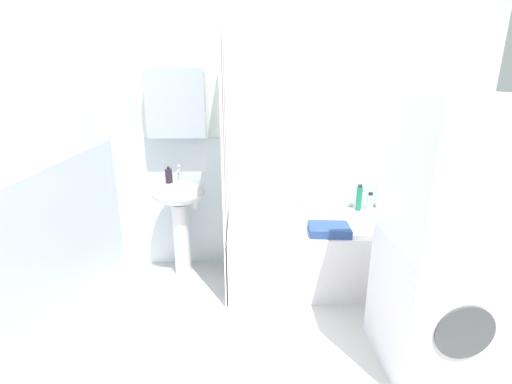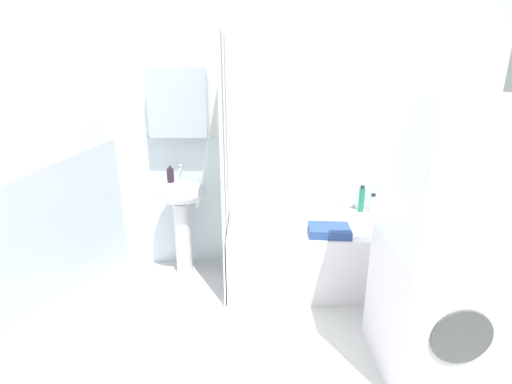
# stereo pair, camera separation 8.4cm
# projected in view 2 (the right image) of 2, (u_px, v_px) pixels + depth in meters

# --- Properties ---
(ground_plane) EXTENTS (4.80, 5.60, 0.04)m
(ground_plane) POSITION_uv_depth(u_px,v_px,m) (305.00, 356.00, 2.31)
(ground_plane) COLOR silver
(wall_back_tiled) EXTENTS (3.60, 0.18, 2.40)m
(wall_back_tiled) POSITION_uv_depth(u_px,v_px,m) (283.00, 144.00, 3.16)
(wall_back_tiled) COLOR white
(wall_back_tiled) RESTS_ON ground_plane
(wall_left_tiled) EXTENTS (0.07, 1.81, 2.40)m
(wall_left_tiled) POSITION_uv_depth(u_px,v_px,m) (58.00, 173.00, 2.28)
(wall_left_tiled) COLOR white
(wall_left_tiled) RESTS_ON ground_plane
(sink) EXTENTS (0.44, 0.34, 0.86)m
(sink) POSITION_uv_depth(u_px,v_px,m) (181.00, 207.00, 3.08)
(sink) COLOR white
(sink) RESTS_ON ground_plane
(faucet) EXTENTS (0.03, 0.12, 0.12)m
(faucet) POSITION_uv_depth(u_px,v_px,m) (181.00, 172.00, 3.07)
(faucet) COLOR silver
(faucet) RESTS_ON sink
(soap_dispenser) EXTENTS (0.06, 0.06, 0.14)m
(soap_dispenser) POSITION_uv_depth(u_px,v_px,m) (170.00, 175.00, 2.98)
(soap_dispenser) COLOR #30202F
(soap_dispenser) RESTS_ON sink
(bathtub) EXTENTS (1.49, 0.72, 0.54)m
(bathtub) POSITION_uv_depth(u_px,v_px,m) (317.00, 253.00, 3.04)
(bathtub) COLOR white
(bathtub) RESTS_ON ground_plane
(shower_curtain) EXTENTS (0.01, 0.72, 2.00)m
(shower_curtain) POSITION_uv_depth(u_px,v_px,m) (225.00, 170.00, 2.81)
(shower_curtain) COLOR white
(shower_curtain) RESTS_ON ground_plane
(shampoo_bottle) EXTENTS (0.05, 0.05, 0.20)m
(shampoo_bottle) POSITION_uv_depth(u_px,v_px,m) (384.00, 201.00, 3.22)
(shampoo_bottle) COLOR #2B4D9D
(shampoo_bottle) RESTS_ON bathtub
(lotion_bottle) EXTENTS (0.06, 0.06, 0.17)m
(lotion_bottle) POSITION_uv_depth(u_px,v_px,m) (373.00, 203.00, 3.20)
(lotion_bottle) COLOR white
(lotion_bottle) RESTS_ON bathtub
(conditioner_bottle) EXTENTS (0.05, 0.05, 0.24)m
(conditioner_bottle) POSITION_uv_depth(u_px,v_px,m) (362.00, 199.00, 3.20)
(conditioner_bottle) COLOR #1F7759
(conditioner_bottle) RESTS_ON bathtub
(towel_folded) EXTENTS (0.33, 0.26, 0.06)m
(towel_folded) POSITION_uv_depth(u_px,v_px,m) (329.00, 230.00, 2.75)
(towel_folded) COLOR #2E4A8C
(towel_folded) RESTS_ON bathtub
(washer_dryer_stack) EXTENTS (0.57, 0.61, 1.62)m
(washer_dryer_stack) POSITION_uv_depth(u_px,v_px,m) (442.00, 245.00, 1.98)
(washer_dryer_stack) COLOR white
(washer_dryer_stack) RESTS_ON ground_plane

